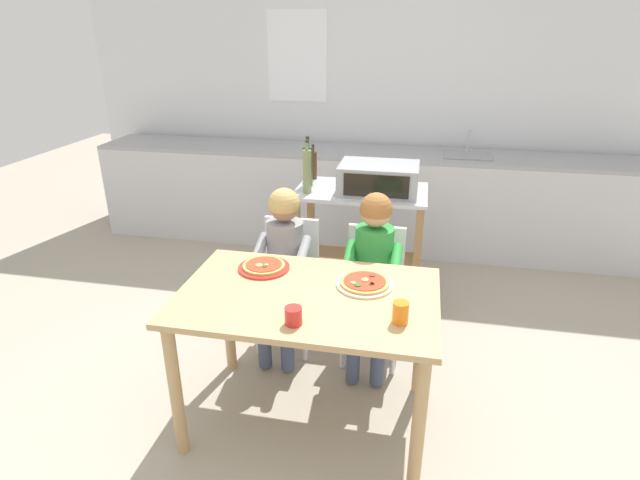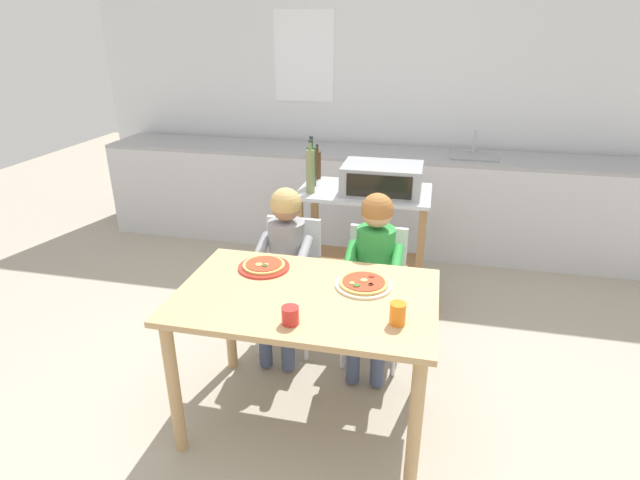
# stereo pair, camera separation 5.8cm
# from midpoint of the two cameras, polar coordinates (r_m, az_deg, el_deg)

# --- Properties ---
(ground_plane) EXTENTS (11.06, 11.06, 0.00)m
(ground_plane) POSITION_cam_midpoint_polar(r_m,az_deg,el_deg) (3.72, 3.23, -8.06)
(ground_plane) COLOR #A89E8C
(back_wall_tiled) EXTENTS (5.53, 0.13, 2.70)m
(back_wall_tiled) POSITION_cam_midpoint_polar(r_m,az_deg,el_deg) (4.92, 7.14, 16.29)
(back_wall_tiled) COLOR silver
(back_wall_tiled) RESTS_ON ground
(kitchen_counter) EXTENTS (4.97, 0.60, 1.08)m
(kitchen_counter) POSITION_cam_midpoint_polar(r_m,az_deg,el_deg) (4.72, 6.09, 4.69)
(kitchen_counter) COLOR silver
(kitchen_counter) RESTS_ON ground
(kitchen_island_cart) EXTENTS (0.90, 0.54, 0.87)m
(kitchen_island_cart) POSITION_cam_midpoint_polar(r_m,az_deg,el_deg) (3.63, 5.37, 1.14)
(kitchen_island_cart) COLOR #B7BABF
(kitchen_island_cart) RESTS_ON ground
(toaster_oven) EXTENTS (0.53, 0.38, 0.20)m
(toaster_oven) POSITION_cam_midpoint_polar(r_m,az_deg,el_deg) (3.46, 7.49, 6.86)
(toaster_oven) COLOR #999BA0
(toaster_oven) RESTS_ON kitchen_island_cart
(bottle_slim_sauce) EXTENTS (0.06, 0.06, 0.36)m
(bottle_slim_sauce) POSITION_cam_midpoint_polar(r_m,az_deg,el_deg) (3.41, -0.61, 7.79)
(bottle_slim_sauce) COLOR olive
(bottle_slim_sauce) RESTS_ON kitchen_island_cart
(bottle_tall_green_wine) EXTENTS (0.07, 0.07, 0.35)m
(bottle_tall_green_wine) POSITION_cam_midpoint_polar(r_m,az_deg,el_deg) (3.57, -0.52, 8.35)
(bottle_tall_green_wine) COLOR #1E4723
(bottle_tall_green_wine) RESTS_ON kitchen_island_cart
(bottle_dark_olive_oil) EXTENTS (0.06, 0.06, 0.25)m
(bottle_dark_olive_oil) POSITION_cam_midpoint_polar(r_m,az_deg,el_deg) (3.76, 0.12, 8.50)
(bottle_dark_olive_oil) COLOR #4C2D14
(bottle_dark_olive_oil) RESTS_ON kitchen_island_cart
(dining_table) EXTENTS (1.23, 0.79, 0.75)m
(dining_table) POSITION_cam_midpoint_polar(r_m,az_deg,el_deg) (2.46, -0.89, -8.37)
(dining_table) COLOR tan
(dining_table) RESTS_ON ground
(dining_chair_left) EXTENTS (0.36, 0.36, 0.81)m
(dining_chair_left) POSITION_cam_midpoint_polar(r_m,az_deg,el_deg) (3.19, -2.82, -3.82)
(dining_chair_left) COLOR silver
(dining_chair_left) RESTS_ON ground
(dining_chair_right) EXTENTS (0.36, 0.36, 0.81)m
(dining_chair_right) POSITION_cam_midpoint_polar(r_m,az_deg,el_deg) (3.07, 6.73, -5.05)
(dining_chair_right) COLOR silver
(dining_chair_right) RESTS_ON ground
(child_in_grey_shirt) EXTENTS (0.32, 0.42, 1.04)m
(child_in_grey_shirt) POSITION_cam_midpoint_polar(r_m,az_deg,el_deg) (3.00, -3.50, -1.66)
(child_in_grey_shirt) COLOR #424C6B
(child_in_grey_shirt) RESTS_ON ground
(child_in_green_shirt) EXTENTS (0.32, 0.42, 1.06)m
(child_in_green_shirt) POSITION_cam_midpoint_polar(r_m,az_deg,el_deg) (2.88, 6.64, -2.77)
(child_in_green_shirt) COLOR #424C6B
(child_in_green_shirt) RESTS_ON ground
(pizza_plate_red_rimmed) EXTENTS (0.27, 0.27, 0.03)m
(pizza_plate_red_rimmed) POSITION_cam_midpoint_polar(r_m,az_deg,el_deg) (2.65, -5.72, -2.94)
(pizza_plate_red_rimmed) COLOR red
(pizza_plate_red_rimmed) RESTS_ON dining_table
(pizza_plate_cream) EXTENTS (0.28, 0.28, 0.03)m
(pizza_plate_cream) POSITION_cam_midpoint_polar(r_m,az_deg,el_deg) (2.47, 5.61, -4.94)
(pizza_plate_cream) COLOR beige
(pizza_plate_cream) RESTS_ON dining_table
(drinking_cup_red) EXTENTS (0.08, 0.08, 0.08)m
(drinking_cup_red) POSITION_cam_midpoint_polar(r_m,az_deg,el_deg) (2.16, -2.51, -8.51)
(drinking_cup_red) COLOR red
(drinking_cup_red) RESTS_ON dining_table
(drinking_cup_orange) EXTENTS (0.07, 0.07, 0.10)m
(drinking_cup_orange) POSITION_cam_midpoint_polar(r_m,az_deg,el_deg) (2.18, 9.50, -8.19)
(drinking_cup_orange) COLOR orange
(drinking_cup_orange) RESTS_ON dining_table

